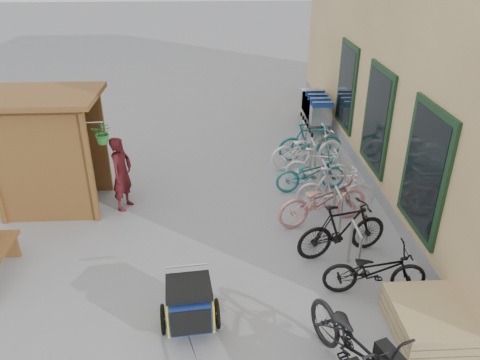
{
  "coord_description": "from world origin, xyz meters",
  "views": [
    {
      "loc": [
        0.1,
        -6.19,
        4.94
      ],
      "look_at": [
        0.5,
        1.5,
        1.0
      ],
      "focal_mm": 35.0,
      "sensor_mm": 36.0,
      "label": 1
    }
  ],
  "objects_px": {
    "shopping_carts": "(315,106)",
    "child_trailer": "(189,303)",
    "pallet_stack": "(429,320)",
    "bike_4": "(311,173)",
    "bike_0": "(375,270)",
    "bike_2": "(323,200)",
    "bike_6": "(307,148)",
    "bike_1": "(343,229)",
    "bike_7": "(310,142)",
    "kiosk": "(44,137)",
    "cargo_bike": "(357,350)",
    "bike_3": "(336,189)",
    "bike_5": "(319,168)",
    "person_kiosk": "(122,174)"
  },
  "relations": [
    {
      "from": "shopping_carts",
      "to": "child_trailer",
      "type": "xyz_separation_m",
      "value": [
        -3.34,
        -8.06,
        -0.17
      ]
    },
    {
      "from": "pallet_stack",
      "to": "bike_4",
      "type": "bearing_deg",
      "value": 101.51
    },
    {
      "from": "child_trailer",
      "to": "bike_0",
      "type": "distance_m",
      "value": 2.89
    },
    {
      "from": "bike_2",
      "to": "bike_6",
      "type": "height_order",
      "value": "bike_2"
    },
    {
      "from": "bike_2",
      "to": "shopping_carts",
      "type": "bearing_deg",
      "value": -25.47
    },
    {
      "from": "pallet_stack",
      "to": "bike_0",
      "type": "height_order",
      "value": "bike_0"
    },
    {
      "from": "bike_0",
      "to": "bike_1",
      "type": "height_order",
      "value": "bike_1"
    },
    {
      "from": "bike_7",
      "to": "bike_2",
      "type": "bearing_deg",
      "value": 168.86
    },
    {
      "from": "bike_1",
      "to": "bike_7",
      "type": "height_order",
      "value": "bike_1"
    },
    {
      "from": "kiosk",
      "to": "bike_7",
      "type": "bearing_deg",
      "value": 19.72
    },
    {
      "from": "bike_4",
      "to": "bike_7",
      "type": "xyz_separation_m",
      "value": [
        0.29,
        1.62,
        0.07
      ]
    },
    {
      "from": "cargo_bike",
      "to": "bike_6",
      "type": "distance_m",
      "value": 6.27
    },
    {
      "from": "bike_3",
      "to": "bike_5",
      "type": "xyz_separation_m",
      "value": [
        -0.13,
        1.07,
        -0.03
      ]
    },
    {
      "from": "child_trailer",
      "to": "bike_0",
      "type": "xyz_separation_m",
      "value": [
        2.82,
        0.62,
        -0.03
      ]
    },
    {
      "from": "person_kiosk",
      "to": "bike_5",
      "type": "distance_m",
      "value": 4.26
    },
    {
      "from": "bike_0",
      "to": "bike_5",
      "type": "bearing_deg",
      "value": 5.47
    },
    {
      "from": "kiosk",
      "to": "cargo_bike",
      "type": "distance_m",
      "value": 6.9
    },
    {
      "from": "cargo_bike",
      "to": "bike_2",
      "type": "relative_size",
      "value": 1.12
    },
    {
      "from": "cargo_bike",
      "to": "person_kiosk",
      "type": "height_order",
      "value": "person_kiosk"
    },
    {
      "from": "bike_5",
      "to": "bike_7",
      "type": "bearing_deg",
      "value": 11.59
    },
    {
      "from": "bike_4",
      "to": "bike_7",
      "type": "bearing_deg",
      "value": -18.17
    },
    {
      "from": "cargo_bike",
      "to": "bike_4",
      "type": "distance_m",
      "value": 5.06
    },
    {
      "from": "bike_3",
      "to": "bike_0",
      "type": "bearing_deg",
      "value": -176.19
    },
    {
      "from": "person_kiosk",
      "to": "bike_0",
      "type": "distance_m",
      "value": 5.19
    },
    {
      "from": "bike_5",
      "to": "bike_1",
      "type": "bearing_deg",
      "value": -168.29
    },
    {
      "from": "bike_1",
      "to": "bike_0",
      "type": "bearing_deg",
      "value": 179.09
    },
    {
      "from": "bike_5",
      "to": "bike_0",
      "type": "bearing_deg",
      "value": -163.48
    },
    {
      "from": "kiosk",
      "to": "bike_2",
      "type": "distance_m",
      "value": 5.56
    },
    {
      "from": "pallet_stack",
      "to": "bike_6",
      "type": "bearing_deg",
      "value": 97.67
    },
    {
      "from": "bike_2",
      "to": "bike_7",
      "type": "distance_m",
      "value": 2.98
    },
    {
      "from": "child_trailer",
      "to": "cargo_bike",
      "type": "height_order",
      "value": "cargo_bike"
    },
    {
      "from": "bike_0",
      "to": "bike_3",
      "type": "bearing_deg",
      "value": 3.49
    },
    {
      "from": "cargo_bike",
      "to": "bike_7",
      "type": "distance_m",
      "value": 6.7
    },
    {
      "from": "child_trailer",
      "to": "cargo_bike",
      "type": "distance_m",
      "value": 2.31
    },
    {
      "from": "kiosk",
      "to": "person_kiosk",
      "type": "relative_size",
      "value": 1.61
    },
    {
      "from": "cargo_bike",
      "to": "bike_2",
      "type": "xyz_separation_m",
      "value": [
        0.37,
        3.7,
        -0.02
      ]
    },
    {
      "from": "kiosk",
      "to": "bike_5",
      "type": "relative_size",
      "value": 1.67
    },
    {
      "from": "bike_7",
      "to": "child_trailer",
      "type": "bearing_deg",
      "value": 148.9
    },
    {
      "from": "pallet_stack",
      "to": "person_kiosk",
      "type": "height_order",
      "value": "person_kiosk"
    },
    {
      "from": "bike_0",
      "to": "bike_6",
      "type": "relative_size",
      "value": 0.86
    },
    {
      "from": "bike_4",
      "to": "bike_7",
      "type": "relative_size",
      "value": 0.97
    },
    {
      "from": "kiosk",
      "to": "bike_0",
      "type": "height_order",
      "value": "kiosk"
    },
    {
      "from": "pallet_stack",
      "to": "child_trailer",
      "type": "xyz_separation_m",
      "value": [
        -3.34,
        0.25,
        0.25
      ]
    },
    {
      "from": "shopping_carts",
      "to": "bike_2",
      "type": "distance_m",
      "value": 5.43
    },
    {
      "from": "pallet_stack",
      "to": "bike_1",
      "type": "bearing_deg",
      "value": 112.29
    },
    {
      "from": "bike_4",
      "to": "bike_5",
      "type": "relative_size",
      "value": 1.06
    },
    {
      "from": "bike_0",
      "to": "cargo_bike",
      "type": "bearing_deg",
      "value": 158.83
    },
    {
      "from": "bike_0",
      "to": "shopping_carts",
      "type": "bearing_deg",
      "value": -0.65
    },
    {
      "from": "bike_2",
      "to": "bike_5",
      "type": "xyz_separation_m",
      "value": [
        0.24,
        1.54,
        -0.04
      ]
    },
    {
      "from": "shopping_carts",
      "to": "bike_7",
      "type": "xyz_separation_m",
      "value": [
        -0.59,
        -2.4,
        -0.14
      ]
    }
  ]
}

